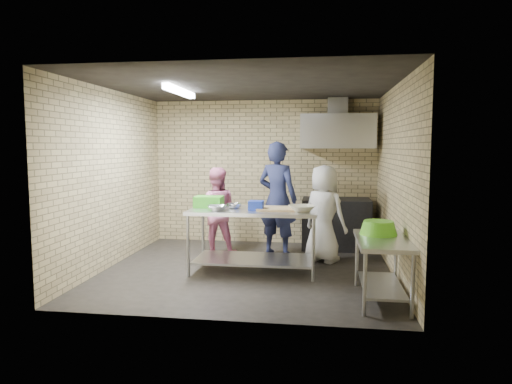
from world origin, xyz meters
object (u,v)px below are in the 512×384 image
side_counter (382,269)px  man_navy (278,199)px  prep_table (254,240)px  blue_tub (256,205)px  bottle_red (340,136)px  green_basin (378,228)px  woman_pink (216,211)px  woman_white (324,214)px  green_crate (209,202)px  stove (336,224)px

side_counter → man_navy: man_navy is taller
prep_table → blue_tub: size_ratio=9.00×
prep_table → bottle_red: (1.30, 1.94, 1.57)m
green_basin → woman_pink: bearing=144.8°
prep_table → woman_white: (1.02, 0.73, 0.31)m
side_counter → woman_white: 1.94m
woman_pink → side_counter: bearing=130.5°
green_basin → man_navy: 2.35m
prep_table → man_navy: man_navy is taller
side_counter → green_crate: bearing=154.0°
prep_table → blue_tub: bearing=-63.4°
prep_table → woman_pink: woman_pink is taller
bottle_red → man_navy: (-1.05, -0.88, -1.07)m
green_crate → green_basin: green_crate is taller
green_basin → prep_table: bearing=154.6°
green_crate → man_navy: 1.34m
woman_white → stove: bearing=-68.4°
man_navy → woman_pink: (-1.03, -0.13, -0.22)m
bottle_red → man_navy: size_ratio=0.09×
side_counter → bottle_red: 3.44m
blue_tub → woman_pink: woman_pink is taller
woman_white → man_navy: bearing=11.3°
green_crate → woman_white: 1.84m
side_counter → woman_pink: bearing=141.3°
blue_tub → woman_white: woman_white is taller
man_navy → woman_pink: bearing=29.4°
stove → bottle_red: 1.60m
bottle_red → woman_pink: (-2.08, -1.00, -1.29)m
man_navy → woman_white: bearing=179.1°
side_counter → blue_tub: (-1.65, 0.95, 0.62)m
prep_table → green_crate: 0.89m
green_basin → woman_white: bearing=113.2°
prep_table → woman_pink: bearing=129.9°
blue_tub → bottle_red: bearing=58.6°
green_crate → woman_white: bearing=19.5°
prep_table → stove: size_ratio=1.54×
green_crate → bottle_red: bearing=42.3°
prep_table → green_crate: bearing=170.3°
side_counter → prep_table: bearing=148.3°
green_basin → bottle_red: size_ratio=2.56×
green_basin → man_navy: man_navy is taller
side_counter → woman_white: size_ratio=0.78×
man_navy → side_counter: bearing=147.0°
woman_white → side_counter: bearing=145.5°
man_navy → bottle_red: bearing=-117.6°
side_counter → green_crate: size_ratio=2.92×
side_counter → blue_tub: blue_tub is taller
green_crate → blue_tub: 0.78m
stove → blue_tub: size_ratio=5.84×
woman_pink → woman_white: woman_white is taller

